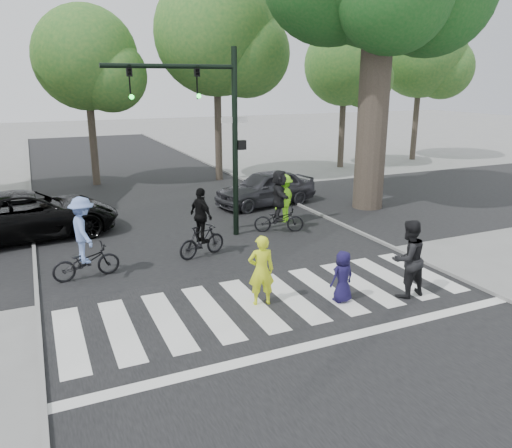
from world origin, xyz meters
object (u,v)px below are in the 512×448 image
Objects in this scene: cyclist_right at (279,205)px; pedestrian_adult at (408,259)px; pedestrian_woman at (261,270)px; cyclist_mid at (202,229)px; car_grey at (266,188)px; pedestrian_child at (343,277)px; car_suv at (29,215)px; cyclist_left at (84,244)px; traffic_signal at (209,117)px.

pedestrian_adult is at bearing -86.05° from cyclist_right.
pedestrian_woman is 3.69m from cyclist_mid.
pedestrian_child is at bearing -23.95° from car_grey.
car_suv is at bearing 138.63° from cyclist_mid.
cyclist_left is 9.31m from car_grey.
cyclist_mid is 6.58m from car_grey.
pedestrian_child is 10.65m from car_suv.
car_suv is at bearing -93.99° from car_grey.
cyclist_mid reaches higher than pedestrian_child.
pedestrian_adult reaches higher than car_suv.
pedestrian_woman is at bearing -120.76° from cyclist_right.
cyclist_right is (2.31, -0.29, -2.94)m from traffic_signal.
pedestrian_adult is (2.72, -6.26, -2.95)m from traffic_signal.
cyclist_mid is at bearing -51.24° from car_grey.
cyclist_left reaches higher than car_suv.
cyclist_left is (-4.15, -1.94, -2.95)m from traffic_signal.
pedestrian_woman is 9.10m from car_suv.
traffic_signal is 2.80× the size of cyclist_right.
pedestrian_child is at bearing -16.12° from pedestrian_adult.
cyclist_left is (-5.29, 3.96, 0.32)m from pedestrian_child.
car_grey is (7.67, 5.28, -0.21)m from cyclist_left.
pedestrian_child is 0.57× the size of cyclist_left.
car_suv is at bearing -58.90° from pedestrian_child.
cyclist_left reaches higher than cyclist_mid.
cyclist_mid is 6.11m from car_suv.
cyclist_right is (2.96, 4.97, 0.12)m from pedestrian_woman.
pedestrian_adult is 0.92× the size of cyclist_mid.
cyclist_left reaches higher than pedestrian_child.
pedestrian_child is 0.66× the size of pedestrian_adult.
cyclist_mid reaches higher than pedestrian_adult.
cyclist_mid is (-2.01, 4.32, 0.22)m from pedestrian_child.
pedestrian_adult is 0.89× the size of cyclist_right.
cyclist_mid is (-0.87, -1.58, -3.05)m from traffic_signal.
pedestrian_woman is at bearing -43.44° from cyclist_left.
pedestrian_woman reaches higher than car_suv.
pedestrian_adult is 5.89m from cyclist_mid.
pedestrian_adult is at bearing -66.52° from traffic_signal.
pedestrian_woman reaches higher than pedestrian_child.
pedestrian_woman is 3.51m from pedestrian_adult.
traffic_signal is 1.40× the size of car_grey.
pedestrian_woman is 4.83m from cyclist_left.
car_grey is at bearing -111.56° from pedestrian_child.
pedestrian_child is at bearing 172.28° from pedestrian_woman.
traffic_signal is 3.55m from cyclist_mid.
pedestrian_woman is 1.34× the size of pedestrian_child.
traffic_signal reaches higher than cyclist_mid.
pedestrian_woman is 0.30× the size of car_suv.
pedestrian_adult reaches higher than car_grey.
traffic_signal reaches higher than cyclist_right.
pedestrian_adult is 0.34× the size of car_suv.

